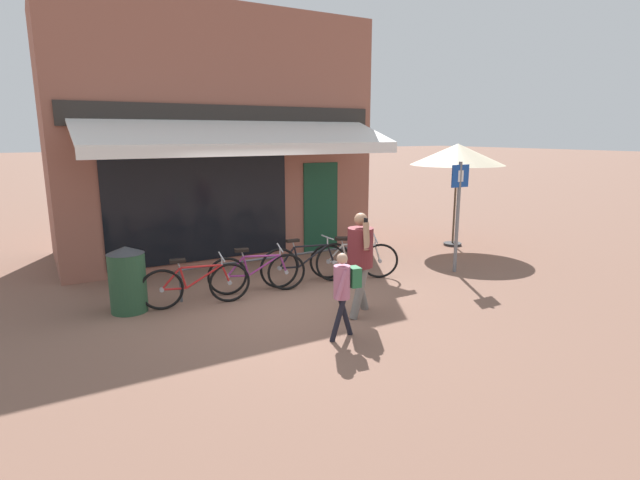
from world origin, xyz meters
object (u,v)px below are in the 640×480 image
object	(u,v)px
bicycle_purple	(257,273)
parking_sign	(458,205)
pedestrian_child	(344,285)
cafe_parasol	(458,155)
bicycle_silver	(354,260)
pedestrian_adult	(360,253)
bicycle_red	(196,284)
litter_bin	(127,279)
bicycle_black	(307,264)

from	to	relation	value
bicycle_purple	parking_sign	distance (m)	4.21
pedestrian_child	cafe_parasol	xyz separation A→B (m)	(5.54, 3.50, 1.49)
bicycle_silver	pedestrian_adult	bearing A→B (deg)	-93.88
bicycle_red	parking_sign	distance (m)	5.28
cafe_parasol	bicycle_purple	bearing A→B (deg)	-169.47
pedestrian_child	pedestrian_adult	bearing A→B (deg)	-129.49
bicycle_silver	litter_bin	distance (m)	4.08
bicycle_purple	bicycle_red	bearing A→B (deg)	-157.63
bicycle_silver	pedestrian_adult	size ratio (longest dim) A/B	0.99
pedestrian_adult	pedestrian_child	size ratio (longest dim) A/B	1.33
pedestrian_child	bicycle_red	bearing A→B (deg)	-50.83
parking_sign	cafe_parasol	distance (m)	2.68
bicycle_red	pedestrian_adult	size ratio (longest dim) A/B	1.09
litter_bin	bicycle_silver	bearing A→B (deg)	-4.22
bicycle_black	cafe_parasol	xyz separation A→B (m)	(4.77, 1.06, 1.86)
bicycle_purple	bicycle_silver	size ratio (longest dim) A/B	1.06
bicycle_black	litter_bin	bearing A→B (deg)	-176.30
bicycle_purple	pedestrian_adult	xyz separation A→B (m)	(0.96, -1.77, 0.60)
pedestrian_child	parking_sign	world-z (taller)	parking_sign
bicycle_red	pedestrian_child	distance (m)	2.68
bicycle_silver	pedestrian_child	xyz separation A→B (m)	(-1.71, -2.28, 0.38)
pedestrian_adult	pedestrian_child	distance (m)	1.00
bicycle_silver	pedestrian_adult	distance (m)	1.99
pedestrian_adult	cafe_parasol	world-z (taller)	cafe_parasol
bicycle_black	pedestrian_child	xyz separation A→B (m)	(-0.76, -2.44, 0.36)
litter_bin	cafe_parasol	distance (m)	8.13
bicycle_red	bicycle_black	bearing A→B (deg)	13.48
bicycle_purple	pedestrian_child	bearing A→B (deg)	-69.52
litter_bin	pedestrian_adult	bearing A→B (deg)	-31.97
bicycle_purple	bicycle_silver	world-z (taller)	bicycle_silver
bicycle_red	cafe_parasol	bearing A→B (deg)	19.13
bicycle_black	litter_bin	distance (m)	3.13
pedestrian_adult	parking_sign	distance (m)	3.25
bicycle_purple	bicycle_black	bearing A→B (deg)	15.62
bicycle_silver	litter_bin	world-z (taller)	litter_bin
bicycle_silver	parking_sign	bearing A→B (deg)	11.31
bicycle_red	litter_bin	distance (m)	1.05
bicycle_silver	cafe_parasol	world-z (taller)	cafe_parasol
cafe_parasol	litter_bin	bearing A→B (deg)	-173.36
litter_bin	cafe_parasol	xyz separation A→B (m)	(7.89, 0.92, 1.72)
bicycle_purple	litter_bin	size ratio (longest dim) A/B	1.60
bicycle_black	litter_bin	xyz separation A→B (m)	(-3.12, 0.14, 0.13)
bicycle_black	cafe_parasol	distance (m)	5.23
pedestrian_child	litter_bin	xyz separation A→B (m)	(-2.36, 2.58, -0.23)
bicycle_red	bicycle_silver	xyz separation A→B (m)	(3.08, 0.00, 0.01)
bicycle_purple	pedestrian_child	world-z (taller)	pedestrian_child
pedestrian_adult	cafe_parasol	size ratio (longest dim) A/B	0.64
pedestrian_adult	litter_bin	size ratio (longest dim) A/B	1.53
bicycle_red	parking_sign	world-z (taller)	parking_sign
bicycle_red	parking_sign	bearing A→B (deg)	2.46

